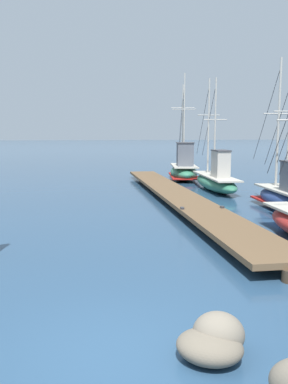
# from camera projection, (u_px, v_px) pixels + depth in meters

# --- Properties ---
(ground_plane) EXTENTS (400.00, 400.00, 0.00)m
(ground_plane) POSITION_uv_depth(u_px,v_px,m) (111.00, 357.00, 6.14)
(ground_plane) COLOR navy
(floating_dock) EXTENTS (1.94, 22.89, 0.53)m
(floating_dock) POSITION_uv_depth(u_px,v_px,m) (176.00, 194.00, 20.22)
(floating_dock) COLOR brown
(floating_dock) RESTS_ON ground
(fishing_boat_1) EXTENTS (1.96, 8.32, 6.70)m
(fishing_boat_1) POSITION_uv_depth(u_px,v_px,m) (216.00, 179.00, 23.92)
(fishing_boat_1) COLOR #337556
(fishing_boat_1) RESTS_ON ground
(fishing_boat_3) EXTENTS (2.63, 6.81, 7.54)m
(fishing_boat_3) POSITION_uv_depth(u_px,v_px,m) (184.00, 169.00, 29.30)
(fishing_boat_3) COLOR #337556
(fishing_boat_3) RESTS_ON ground
(shore_rock_near_right) EXTENTS (1.38, 1.33, 0.64)m
(shore_rock_near_right) POSITION_uv_depth(u_px,v_px,m) (214.00, 340.00, 6.11)
(shore_rock_near_right) COLOR #6B6151
(shore_rock_near_right) RESTS_ON ground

